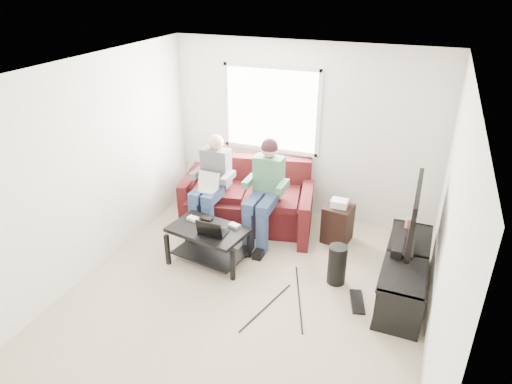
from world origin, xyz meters
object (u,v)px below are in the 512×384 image
at_px(sofa, 248,201).
at_px(subwoofer, 337,265).
at_px(coffee_table, 208,237).
at_px(tv, 414,215).
at_px(tv_stand, 404,275).
at_px(end_table, 338,223).

xyz_separation_m(sofa, subwoofer, (1.57, -0.99, -0.09)).
distance_m(coffee_table, tv, 2.52).
bearing_deg(sofa, tv, -18.71).
relative_size(tv_stand, subwoofer, 3.15).
bearing_deg(subwoofer, sofa, 147.75).
bearing_deg(subwoofer, tv, 14.55).
bearing_deg(end_table, tv_stand, -41.09).
distance_m(subwoofer, end_table, 0.97).
bearing_deg(tv_stand, end_table, 138.91).
bearing_deg(tv, subwoofer, -165.45).
relative_size(sofa, coffee_table, 2.05).
height_order(coffee_table, end_table, end_table).
bearing_deg(end_table, coffee_table, -142.80).
bearing_deg(tv, end_table, 142.36).
height_order(tv, end_table, tv).
height_order(sofa, coffee_table, sofa).
bearing_deg(coffee_table, tv_stand, 5.91).
bearing_deg(tv, tv_stand, -88.53).
bearing_deg(sofa, subwoofer, -32.25).
xyz_separation_m(sofa, coffee_table, (-0.08, -1.14, 0.02)).
bearing_deg(sofa, end_table, -1.84).
bearing_deg(coffee_table, sofa, 86.07).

